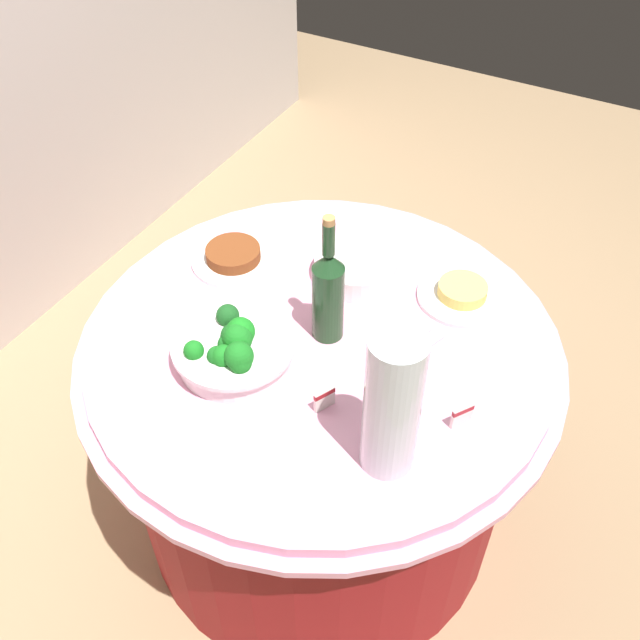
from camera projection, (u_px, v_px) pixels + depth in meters
ground_plane at (320, 504)px, 2.23m from camera, size 6.00×6.00×0.00m
buffet_table at (320, 429)px, 1.97m from camera, size 1.16×1.16×0.74m
broccoli_bowl at (234, 348)px, 1.62m from camera, size 0.28×0.28×0.12m
plate_stack at (356, 267)px, 1.84m from camera, size 0.21×0.21×0.06m
wine_bottle at (328, 293)px, 1.62m from camera, size 0.07×0.07×0.34m
decorative_fruit_vase at (392, 411)px, 1.35m from camera, size 0.11×0.11×0.34m
serving_tongs at (411, 350)px, 1.67m from camera, size 0.17×0.10×0.01m
food_plate_noodles at (462, 294)px, 1.79m from camera, size 0.22×0.22×0.04m
food_plate_stir_fry at (233, 257)px, 1.89m from camera, size 0.22×0.22×0.04m
label_placard_front at (324, 398)px, 1.53m from camera, size 0.05×0.03×0.05m
label_placard_mid at (462, 415)px, 1.50m from camera, size 0.05×0.04×0.05m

